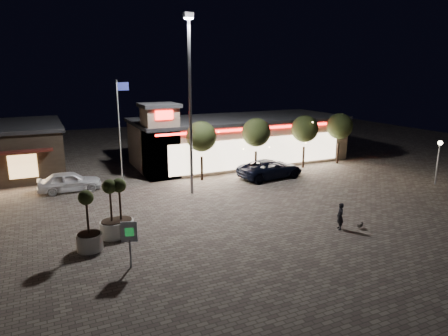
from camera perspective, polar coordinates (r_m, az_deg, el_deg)
name	(u,v)px	position (r m, az deg, el deg)	size (l,w,h in m)	color
ground	(210,239)	(21.51, -1.99, -10.05)	(90.00, 90.00, 0.00)	#73695D
retail_building	(236,139)	(38.59, 1.69, 4.13)	(20.40, 8.40, 6.10)	tan
floodlight_pole	(190,95)	(27.90, -4.87, 10.31)	(0.60, 0.40, 12.38)	gray
flagpole	(120,123)	(31.89, -14.60, 6.25)	(0.95, 0.10, 8.00)	white
lamp_post_east	(439,154)	(34.80, 28.35, 1.81)	(0.36, 0.36, 3.48)	gray
string_tree_a	(201,137)	(31.79, -3.25, 4.49)	(2.42, 2.42, 4.79)	#332319
string_tree_b	(256,133)	(33.95, 4.63, 5.07)	(2.42, 2.42, 4.79)	#332319
string_tree_c	(305,129)	(36.67, 11.46, 5.49)	(2.42, 2.42, 4.79)	#332319
string_tree_d	(340,126)	(39.17, 16.20, 5.73)	(2.42, 2.42, 4.79)	#332319
pickup_truck	(270,169)	(33.17, 6.66, -0.10)	(2.57, 5.57, 1.55)	black
white_sedan	(70,181)	(31.40, -21.19, -1.79)	(1.79, 4.45, 1.52)	white
pedestrian	(340,216)	(23.34, 16.25, -6.65)	(0.56, 0.36, 1.52)	black
dog	(361,224)	(23.96, 18.94, -7.64)	(0.46, 0.26, 0.25)	#59514C
planter_left	(112,220)	(22.15, -15.73, -7.10)	(1.30, 1.30, 3.20)	silver
planter_mid	(89,232)	(20.97, -18.76, -8.63)	(1.26, 1.26, 3.10)	silver
planter_right	(121,218)	(22.23, -14.49, -6.94)	(1.30, 1.30, 3.20)	silver
valet_sign	(129,236)	(18.49, -13.37, -9.39)	(0.70, 0.32, 2.19)	gray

